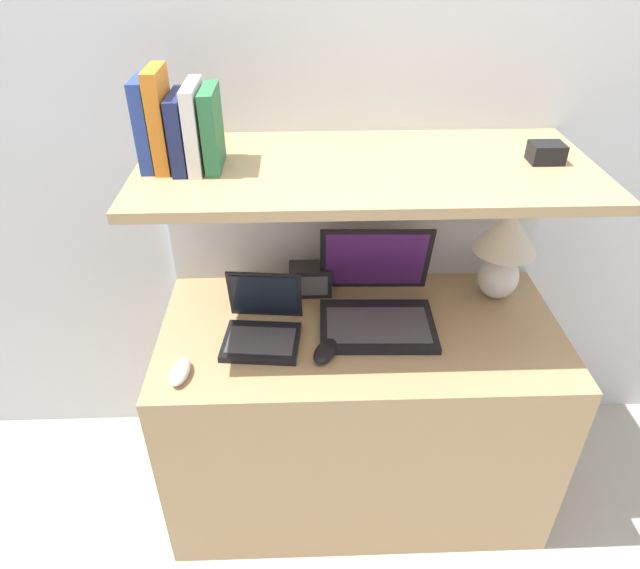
% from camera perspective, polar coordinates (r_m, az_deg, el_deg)
% --- Properties ---
extents(ground_plane, '(12.00, 12.00, 0.00)m').
position_cam_1_polar(ground_plane, '(2.09, 4.16, -25.39)').
color(ground_plane, '#B2AD9E').
extents(wall_back, '(6.00, 0.05, 2.40)m').
position_cam_1_polar(wall_back, '(1.83, 3.67, 14.98)').
color(wall_back, silver).
rests_on(wall_back, ground_plane).
extents(desk, '(1.22, 0.60, 0.71)m').
position_cam_1_polar(desk, '(1.98, 3.74, -12.56)').
color(desk, tan).
rests_on(desk, ground_plane).
extents(back_riser, '(1.22, 0.04, 1.18)m').
position_cam_1_polar(back_riser, '(2.07, 3.18, -1.57)').
color(back_riser, silver).
rests_on(back_riser, ground_plane).
extents(shelf, '(1.22, 0.54, 0.03)m').
position_cam_1_polar(shelf, '(1.56, 4.65, 11.42)').
color(shelf, tan).
rests_on(shelf, back_riser).
extents(table_lamp, '(0.20, 0.20, 0.32)m').
position_cam_1_polar(table_lamp, '(1.87, 18.00, 3.81)').
color(table_lamp, white).
rests_on(table_lamp, desk).
extents(laptop_large, '(0.36, 0.34, 0.27)m').
position_cam_1_polar(laptop_large, '(1.76, 5.68, -1.77)').
color(laptop_large, black).
rests_on(laptop_large, desk).
extents(laptop_small, '(0.24, 0.24, 0.19)m').
position_cam_1_polar(laptop_small, '(1.69, -5.77, -4.14)').
color(laptop_small, black).
rests_on(laptop_small, desk).
extents(computer_mouse, '(0.10, 0.13, 0.03)m').
position_cam_1_polar(computer_mouse, '(1.63, 0.54, -6.68)').
color(computer_mouse, black).
rests_on(computer_mouse, desk).
extents(second_mouse, '(0.06, 0.12, 0.03)m').
position_cam_1_polar(second_mouse, '(1.61, -13.84, -8.47)').
color(second_mouse, white).
rests_on(second_mouse, desk).
extents(router_box, '(0.14, 0.08, 0.10)m').
position_cam_1_polar(router_box, '(1.87, -0.97, 0.53)').
color(router_box, black).
rests_on(router_box, desk).
extents(book_blue, '(0.03, 0.12, 0.23)m').
position_cam_1_polar(book_blue, '(1.55, -17.06, 15.04)').
color(book_blue, '#284293').
rests_on(book_blue, shelf).
extents(book_orange, '(0.04, 0.14, 0.25)m').
position_cam_1_polar(book_orange, '(1.54, -15.65, 15.60)').
color(book_orange, orange).
rests_on(book_orange, shelf).
extents(book_navy, '(0.04, 0.17, 0.19)m').
position_cam_1_polar(book_navy, '(1.54, -13.80, 14.64)').
color(book_navy, navy).
rests_on(book_navy, shelf).
extents(book_white, '(0.03, 0.17, 0.21)m').
position_cam_1_polar(book_white, '(1.53, -12.38, 15.16)').
color(book_white, silver).
rests_on(book_white, shelf).
extents(book_green, '(0.04, 0.16, 0.20)m').
position_cam_1_polar(book_green, '(1.52, -10.73, 15.07)').
color(book_green, '#2D7042').
rests_on(book_green, shelf).
extents(shelf_gadget, '(0.09, 0.07, 0.05)m').
position_cam_1_polar(shelf_gadget, '(1.67, 21.69, 12.15)').
color(shelf_gadget, black).
rests_on(shelf_gadget, shelf).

